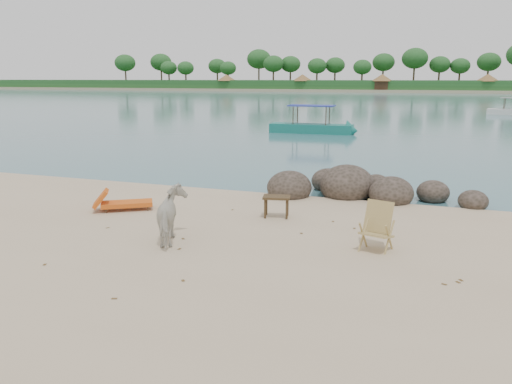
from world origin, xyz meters
TOP-DOWN VIEW (x-y plane):
  - water at (0.00, 90.00)m, footprint 400.00×400.00m
  - far_shore at (0.00, 170.00)m, footprint 420.00×90.00m
  - far_scenery at (0.03, 136.70)m, footprint 420.00×18.00m
  - boulders at (0.99, 6.60)m, footprint 6.53×3.15m
  - cow at (-2.16, 0.62)m, footprint 1.24×1.61m
  - side_table at (-0.55, 3.34)m, footprint 0.79×0.59m
  - lounge_chair at (-4.74, 2.70)m, footprint 1.80×1.44m
  - deck_chair at (2.23, 1.53)m, footprint 0.83×0.87m
  - boat_near at (-4.56, 24.86)m, footprint 6.34×1.46m
  - dead_leaves at (-0.03, 0.89)m, footprint 8.24×6.15m

SIDE VIEW (x-z plane):
  - water at x=0.00m, z-range 0.00..0.00m
  - far_shore at x=0.00m, z-range -0.70..0.70m
  - dead_leaves at x=-0.03m, z-range 0.00..0.00m
  - boulders at x=0.99m, z-range -0.40..0.89m
  - lounge_chair at x=-4.74m, z-range 0.00..0.52m
  - side_table at x=-0.55m, z-range 0.00..0.57m
  - deck_chair at x=2.23m, z-range 0.00..1.02m
  - cow at x=-2.16m, z-range 0.00..1.24m
  - boat_near at x=-4.56m, z-range 0.00..3.08m
  - far_scenery at x=0.03m, z-range -1.61..7.89m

